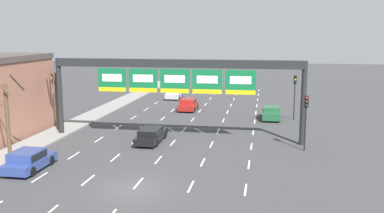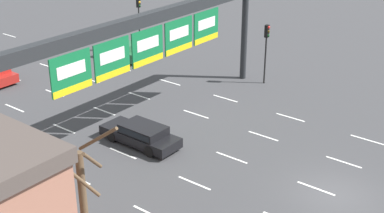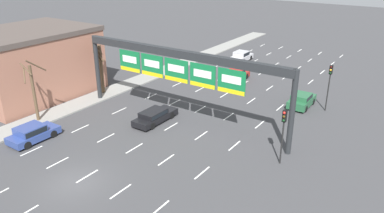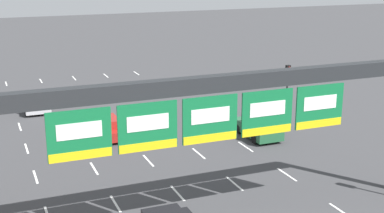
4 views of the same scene
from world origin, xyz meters
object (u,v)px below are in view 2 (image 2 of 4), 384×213
Objects in this scene: sign_gantry at (144,36)px; car_black at (141,134)px; tree_bare_second at (86,208)px; car_green at (123,50)px; traffic_light_mid_block at (139,13)px; traffic_light_near_gantry at (266,42)px.

sign_gantry is 4.50× the size of car_black.
tree_bare_second is at bearing -146.67° from car_black.
car_green is 0.81× the size of car_black.
sign_gantry is at bearing -129.09° from car_green.
car_green is (8.29, 10.21, -4.97)m from sign_gantry.
traffic_light_near_gantry is at bearing -89.60° from traffic_light_mid_block.
car_green is 0.64× the size of tree_bare_second.
car_green is 26.30m from tree_bare_second.
traffic_light_mid_block reaches higher than car_black.
car_black is at bearing 33.33° from tree_bare_second.
traffic_light_mid_block is (10.69, 10.56, -2.35)m from sign_gantry.
traffic_light_mid_block reaches higher than traffic_light_near_gantry.
tree_bare_second is (-21.88, -5.59, 0.10)m from traffic_light_near_gantry.
sign_gantry is at bearing -135.33° from traffic_light_mid_block.
traffic_light_mid_block is 0.77× the size of tree_bare_second.
sign_gantry is at bearing 170.56° from traffic_light_near_gantry.
traffic_light_mid_block reaches higher than car_green.
traffic_light_near_gantry reaches higher than car_green.
traffic_light_near_gantry reaches higher than car_black.
car_green is at bearing -171.56° from traffic_light_mid_block.
traffic_light_mid_block is at bearing 44.67° from sign_gantry.
traffic_light_near_gantry is at bearing 14.34° from tree_bare_second.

